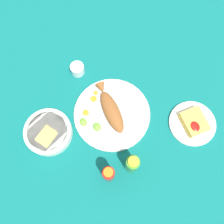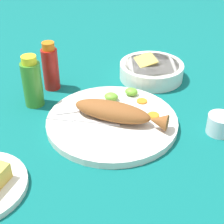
{
  "view_description": "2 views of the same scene",
  "coord_description": "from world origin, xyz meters",
  "px_view_note": "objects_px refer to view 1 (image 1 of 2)",
  "views": [
    {
      "loc": [
        0.31,
        -0.13,
        1.04
      ],
      "look_at": [
        0.0,
        0.0,
        0.04
      ],
      "focal_mm": 40.0,
      "sensor_mm": 36.0,
      "label": 1
    },
    {
      "loc": [
        -0.26,
        0.66,
        0.51
      ],
      "look_at": [
        0.0,
        0.0,
        0.04
      ],
      "focal_mm": 55.0,
      "sensor_mm": 36.0,
      "label": 2
    }
  ],
  "objects_px": {
    "main_plate": "(112,114)",
    "fork_far": "(118,132)",
    "fried_fish": "(111,109)",
    "hot_sauce_bottle_red": "(109,174)",
    "side_plate_fries": "(192,123)",
    "fork_near": "(127,126)",
    "hot_sauce_bottle_green": "(132,164)",
    "guacamole_bowl": "(48,132)",
    "salt_cup": "(78,70)"
  },
  "relations": [
    {
      "from": "fried_fish",
      "to": "fork_far",
      "type": "xyz_separation_m",
      "value": [
        0.1,
        -0.01,
        -0.02
      ]
    },
    {
      "from": "fried_fish",
      "to": "hot_sauce_bottle_green",
      "type": "bearing_deg",
      "value": -3.69
    },
    {
      "from": "fork_near",
      "to": "hot_sauce_bottle_green",
      "type": "height_order",
      "value": "hot_sauce_bottle_green"
    },
    {
      "from": "fried_fish",
      "to": "hot_sauce_bottle_red",
      "type": "distance_m",
      "value": 0.27
    },
    {
      "from": "hot_sauce_bottle_red",
      "to": "salt_cup",
      "type": "distance_m",
      "value": 0.49
    },
    {
      "from": "main_plate",
      "to": "fried_fish",
      "type": "bearing_deg",
      "value": -179.32
    },
    {
      "from": "fork_far",
      "to": "hot_sauce_bottle_green",
      "type": "height_order",
      "value": "hot_sauce_bottle_green"
    },
    {
      "from": "hot_sauce_bottle_green",
      "to": "salt_cup",
      "type": "height_order",
      "value": "hot_sauce_bottle_green"
    },
    {
      "from": "guacamole_bowl",
      "to": "fork_far",
      "type": "bearing_deg",
      "value": 68.12
    },
    {
      "from": "hot_sauce_bottle_green",
      "to": "fork_far",
      "type": "bearing_deg",
      "value": 178.19
    },
    {
      "from": "main_plate",
      "to": "hot_sauce_bottle_red",
      "type": "relative_size",
      "value": 2.3
    },
    {
      "from": "main_plate",
      "to": "fork_near",
      "type": "distance_m",
      "value": 0.09
    },
    {
      "from": "hot_sauce_bottle_green",
      "to": "guacamole_bowl",
      "type": "height_order",
      "value": "hot_sauce_bottle_green"
    },
    {
      "from": "main_plate",
      "to": "hot_sauce_bottle_green",
      "type": "bearing_deg",
      "value": -3.21
    },
    {
      "from": "hot_sauce_bottle_green",
      "to": "guacamole_bowl",
      "type": "bearing_deg",
      "value": -134.06
    },
    {
      "from": "fork_near",
      "to": "fork_far",
      "type": "height_order",
      "value": "same"
    },
    {
      "from": "fork_far",
      "to": "hot_sauce_bottle_red",
      "type": "xyz_separation_m",
      "value": [
        0.15,
        -0.1,
        0.05
      ]
    },
    {
      "from": "fork_far",
      "to": "fork_near",
      "type": "bearing_deg",
      "value": 67.29
    },
    {
      "from": "hot_sauce_bottle_green",
      "to": "guacamole_bowl",
      "type": "relative_size",
      "value": 0.73
    },
    {
      "from": "main_plate",
      "to": "fork_near",
      "type": "height_order",
      "value": "fork_near"
    },
    {
      "from": "main_plate",
      "to": "fork_far",
      "type": "relative_size",
      "value": 2.08
    },
    {
      "from": "fried_fish",
      "to": "hot_sauce_bottle_green",
      "type": "xyz_separation_m",
      "value": [
        0.25,
        -0.01,
        0.03
      ]
    },
    {
      "from": "hot_sauce_bottle_green",
      "to": "fried_fish",
      "type": "bearing_deg",
      "value": 176.99
    },
    {
      "from": "hot_sauce_bottle_red",
      "to": "fork_near",
      "type": "bearing_deg",
      "value": 136.85
    },
    {
      "from": "fork_far",
      "to": "hot_sauce_bottle_red",
      "type": "bearing_deg",
      "value": -69.84
    },
    {
      "from": "main_plate",
      "to": "guacamole_bowl",
      "type": "distance_m",
      "value": 0.28
    },
    {
      "from": "fried_fish",
      "to": "hot_sauce_bottle_green",
      "type": "height_order",
      "value": "hot_sauce_bottle_green"
    },
    {
      "from": "hot_sauce_bottle_red",
      "to": "hot_sauce_bottle_green",
      "type": "xyz_separation_m",
      "value": [
        -0.0,
        0.1,
        0.0
      ]
    },
    {
      "from": "fork_near",
      "to": "hot_sauce_bottle_green",
      "type": "distance_m",
      "value": 0.17
    },
    {
      "from": "guacamole_bowl",
      "to": "fried_fish",
      "type": "bearing_deg",
      "value": 88.06
    },
    {
      "from": "fork_near",
      "to": "hot_sauce_bottle_green",
      "type": "bearing_deg",
      "value": -28.57
    },
    {
      "from": "guacamole_bowl",
      "to": "hot_sauce_bottle_green",
      "type": "bearing_deg",
      "value": 45.94
    },
    {
      "from": "fork_near",
      "to": "side_plate_fries",
      "type": "height_order",
      "value": "fork_near"
    },
    {
      "from": "fried_fish",
      "to": "hot_sauce_bottle_red",
      "type": "bearing_deg",
      "value": -24.73
    },
    {
      "from": "main_plate",
      "to": "hot_sauce_bottle_green",
      "type": "xyz_separation_m",
      "value": [
        0.23,
        -0.01,
        0.06
      ]
    },
    {
      "from": "main_plate",
      "to": "hot_sauce_bottle_red",
      "type": "xyz_separation_m",
      "value": [
        0.23,
        -0.11,
        0.06
      ]
    },
    {
      "from": "hot_sauce_bottle_green",
      "to": "salt_cup",
      "type": "bearing_deg",
      "value": -173.91
    },
    {
      "from": "fork_far",
      "to": "salt_cup",
      "type": "relative_size",
      "value": 2.54
    },
    {
      "from": "side_plate_fries",
      "to": "hot_sauce_bottle_red",
      "type": "bearing_deg",
      "value": -81.22
    },
    {
      "from": "hot_sauce_bottle_green",
      "to": "side_plate_fries",
      "type": "bearing_deg",
      "value": 101.41
    },
    {
      "from": "main_plate",
      "to": "fork_far",
      "type": "bearing_deg",
      "value": -5.62
    },
    {
      "from": "hot_sauce_bottle_red",
      "to": "side_plate_fries",
      "type": "height_order",
      "value": "hot_sauce_bottle_red"
    },
    {
      "from": "side_plate_fries",
      "to": "guacamole_bowl",
      "type": "relative_size",
      "value": 1.02
    },
    {
      "from": "fried_fish",
      "to": "hot_sauce_bottle_red",
      "type": "height_order",
      "value": "hot_sauce_bottle_red"
    },
    {
      "from": "main_plate",
      "to": "side_plate_fries",
      "type": "relative_size",
      "value": 1.65
    },
    {
      "from": "hot_sauce_bottle_green",
      "to": "side_plate_fries",
      "type": "height_order",
      "value": "hot_sauce_bottle_green"
    },
    {
      "from": "hot_sauce_bottle_green",
      "to": "salt_cup",
      "type": "distance_m",
      "value": 0.49
    },
    {
      "from": "fork_far",
      "to": "main_plate",
      "type": "bearing_deg",
      "value": 139.08
    },
    {
      "from": "fork_near",
      "to": "hot_sauce_bottle_red",
      "type": "bearing_deg",
      "value": -53.76
    },
    {
      "from": "fried_fish",
      "to": "side_plate_fries",
      "type": "relative_size",
      "value": 1.2
    }
  ]
}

